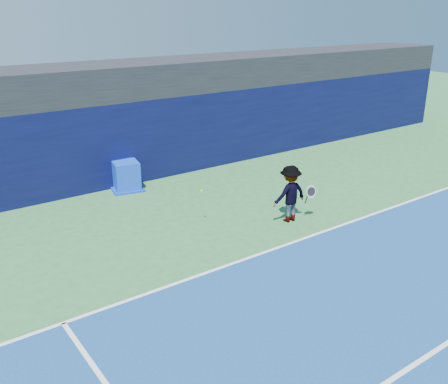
{
  "coord_description": "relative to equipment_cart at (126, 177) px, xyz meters",
  "views": [
    {
      "loc": [
        -7.38,
        -5.99,
        6.12
      ],
      "look_at": [
        0.67,
        5.2,
        1.0
      ],
      "focal_mm": 40.0,
      "sensor_mm": 36.0,
      "label": 1
    }
  ],
  "objects": [
    {
      "name": "service_line",
      "position": [
        0.42,
        -11.63,
        -0.46
      ],
      "size": [
        24.0,
        0.1,
        0.01
      ],
      "primitive_type": "cube",
      "color": "white",
      "rests_on": "ground"
    },
    {
      "name": "stadium_band",
      "position": [
        0.42,
        1.87,
        3.13
      ],
      "size": [
        36.0,
        3.0,
        1.2
      ],
      "primitive_type": "cube",
      "color": "black",
      "rests_on": "back_wall_assembly"
    },
    {
      "name": "ground",
      "position": [
        0.42,
        -9.63,
        -0.47
      ],
      "size": [
        80.0,
        80.0,
        0.0
      ],
      "primitive_type": "plane",
      "color": "#316D3A",
      "rests_on": "ground"
    },
    {
      "name": "equipment_cart",
      "position": [
        0.0,
        0.0,
        0.0
      ],
      "size": [
        1.27,
        1.27,
        1.03
      ],
      "color": "#0E37C7",
      "rests_on": "ground"
    },
    {
      "name": "back_wall_assembly",
      "position": [
        0.41,
        0.87,
        1.03
      ],
      "size": [
        36.0,
        1.03,
        3.0
      ],
      "color": "black",
      "rests_on": "ground"
    },
    {
      "name": "tennis_ball",
      "position": [
        0.5,
        -4.11,
        0.59
      ],
      "size": [
        0.07,
        0.07,
        0.07
      ],
      "color": "#C7DB18",
      "rests_on": "ground"
    },
    {
      "name": "tennis_player",
      "position": [
        2.8,
        -5.43,
        0.4
      ],
      "size": [
        1.33,
        0.74,
        1.75
      ],
      "color": "silver",
      "rests_on": "ground"
    },
    {
      "name": "baseline",
      "position": [
        0.42,
        -6.63,
        -0.46
      ],
      "size": [
        24.0,
        0.1,
        0.01
      ],
      "primitive_type": "cube",
      "color": "white",
      "rests_on": "ground"
    }
  ]
}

